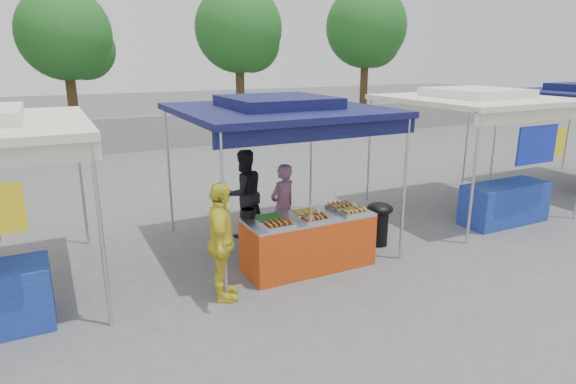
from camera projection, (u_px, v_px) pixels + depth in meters
name	position (u px, v px, depth m)	size (l,w,h in m)	color
ground_plane	(305.00, 264.00, 7.67)	(80.00, 80.00, 0.00)	#57575A
back_wall	(155.00, 133.00, 16.96)	(40.00, 0.25, 1.20)	gray
main_canopy	(278.00, 109.00, 7.86)	(3.20, 3.20, 2.57)	#B7B6BD
neighbor_stall_right	(488.00, 139.00, 9.68)	(3.20, 3.20, 2.57)	#B7B6BD
tree_1	(70.00, 38.00, 17.16)	(3.34, 3.25, 5.59)	#3F2E18
tree_2	(242.00, 33.00, 19.52)	(3.56, 3.51, 6.03)	#3F2E18
tree_3	(368.00, 31.00, 22.19)	(3.71, 3.69, 6.34)	#3F2E18
vendor_table	(308.00, 242.00, 7.47)	(2.00, 0.80, 0.85)	#BC3E11
food_tray_fl	(279.00, 224.00, 6.87)	(0.42, 0.30, 0.07)	silver
food_tray_fm	(314.00, 218.00, 7.12)	(0.42, 0.30, 0.07)	silver
food_tray_fr	(353.00, 211.00, 7.44)	(0.42, 0.30, 0.07)	silver
food_tray_bl	(269.00, 219.00, 7.11)	(0.42, 0.30, 0.07)	silver
food_tray_bm	(305.00, 212.00, 7.43)	(0.42, 0.30, 0.07)	silver
food_tray_br	(341.00, 206.00, 7.71)	(0.42, 0.30, 0.07)	silver
cooking_pot	(248.00, 213.00, 7.25)	(0.23, 0.23, 0.13)	black
skewer_cup	(311.00, 219.00, 7.03)	(0.09, 0.09, 0.11)	#B7B6BD
wok_burner	(379.00, 220.00, 8.36)	(0.46, 0.46, 0.77)	black
crate_left	(257.00, 248.00, 7.97)	(0.46, 0.32, 0.27)	#13289E
crate_right	(310.00, 242.00, 8.20)	(0.50, 0.35, 0.30)	#13289E
crate_stacked	(310.00, 226.00, 8.12)	(0.48, 0.34, 0.29)	#13289E
vendor_woman	(283.00, 206.00, 8.16)	(0.54, 0.35, 1.48)	#855576
helper_man	(244.00, 194.00, 8.69)	(0.79, 0.61, 1.62)	black
customer_person	(222.00, 242.00, 6.37)	(0.96, 0.40, 1.64)	yellow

